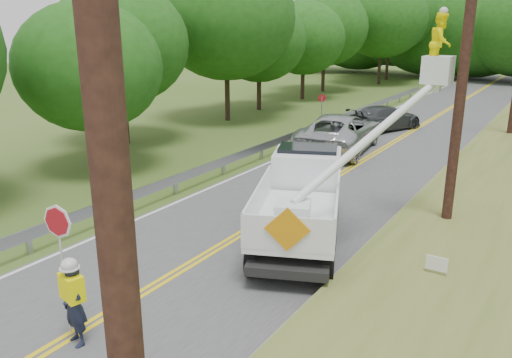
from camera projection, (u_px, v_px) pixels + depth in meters
The scene contains 11 objects.
ground at pixel (108, 315), 10.98m from camera, with size 140.00×140.00×0.00m, color #385917.
road at pixel (353, 167), 22.33m from camera, with size 7.20×96.00×0.03m.
guardrail at pixel (283, 140), 24.94m from camera, with size 0.18×48.00×0.77m.
utility_poles at pixel (505, 42), 20.70m from camera, with size 1.60×43.30×10.00m.
treeline_left at pixel (308, 24), 39.85m from camera, with size 10.68×58.10×11.23m.
flagger at pixel (73, 298), 9.70m from camera, with size 1.10×0.55×2.73m.
bucket_truck at pixel (315, 182), 15.17m from camera, with size 5.15×7.06×6.28m.
suv_silver at pixel (339, 132), 24.96m from camera, with size 3.00×6.51×1.81m, color #BABCC2.
suv_darkgrey at pixel (385, 118), 29.86m from camera, with size 1.98×4.87×1.41m, color #3F4347.
stop_sign_permanent at pixel (322, 107), 29.28m from camera, with size 0.44×0.18×2.15m.
yard_sign at pixel (437, 265), 12.07m from camera, with size 0.51×0.03×0.74m.
Camera 1 is at (7.83, -6.49, 5.97)m, focal length 35.93 mm.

